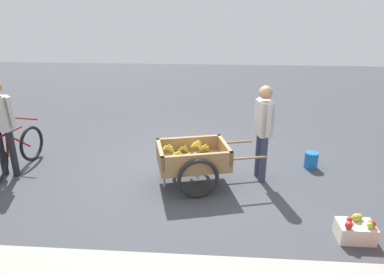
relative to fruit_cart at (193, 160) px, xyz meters
The scene contains 7 objects.
ground_plane 0.55m from the fruit_cart, 81.75° to the right, with size 24.00×24.00×0.00m, color #3D3F44.
fruit_cart is the anchor object (origin of this frame).
vendor_person 1.26m from the fruit_cart, 165.32° to the right, with size 0.28×0.55×1.59m.
bicycle 3.15m from the fruit_cart, ahead, with size 0.46×1.65×0.85m.
cyclist_person 3.21m from the fruit_cart, ahead, with size 0.52×0.24×1.65m.
plastic_bucket 2.23m from the fruit_cart, 159.26° to the right, with size 0.24×0.24×0.29m, color #1966B2.
apple_crate 2.51m from the fruit_cart, 148.68° to the left, with size 0.44×0.32×0.32m.
Camera 1 is at (-0.42, 5.51, 2.77)m, focal length 33.23 mm.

